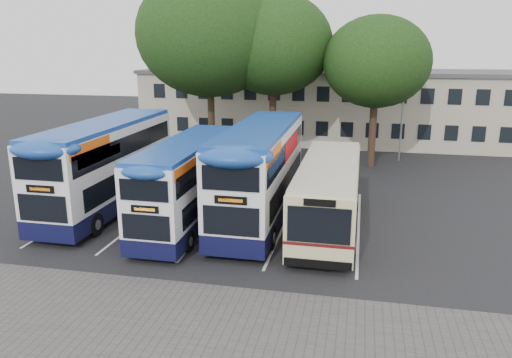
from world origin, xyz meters
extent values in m
plane|color=black|center=(0.00, 0.00, 0.00)|extent=(120.00, 120.00, 0.00)
cube|color=#595654|center=(-2.00, -5.00, 0.01)|extent=(40.00, 6.00, 0.01)
cube|color=silver|center=(-10.75, 5.00, 0.01)|extent=(0.12, 11.00, 0.01)
cube|color=silver|center=(-7.25, 5.00, 0.01)|extent=(0.12, 11.00, 0.01)
cube|color=silver|center=(-3.75, 5.00, 0.01)|extent=(0.12, 11.00, 0.01)
cube|color=silver|center=(-0.25, 5.00, 0.01)|extent=(0.12, 11.00, 0.01)
cube|color=silver|center=(3.25, 5.00, 0.01)|extent=(0.12, 11.00, 0.01)
cube|color=beige|center=(0.00, 27.00, 3.00)|extent=(32.00, 8.00, 6.00)
cube|color=#4C4C4F|center=(0.00, 27.00, 6.05)|extent=(32.40, 8.40, 0.30)
cube|color=black|center=(0.00, 22.98, 1.70)|extent=(30.00, 0.06, 1.20)
cube|color=black|center=(0.00, 22.98, 4.50)|extent=(30.00, 0.06, 1.20)
cylinder|color=gray|center=(6.00, 20.00, 4.50)|extent=(0.14, 0.14, 9.00)
cube|color=gray|center=(6.00, 20.00, 9.00)|extent=(0.12, 0.80, 0.12)
cube|color=gray|center=(6.00, 19.60, 8.95)|extent=(0.25, 0.50, 0.12)
cylinder|color=black|center=(-7.70, 17.47, 3.33)|extent=(0.50, 0.50, 6.66)
ellipsoid|color=black|center=(-7.70, 17.47, 9.05)|extent=(10.32, 10.32, 8.77)
cylinder|color=black|center=(-3.25, 18.27, 3.08)|extent=(0.50, 0.50, 6.15)
ellipsoid|color=black|center=(-3.25, 18.27, 8.37)|extent=(8.37, 8.37, 7.12)
cylinder|color=black|center=(3.91, 17.68, 2.66)|extent=(0.50, 0.50, 5.32)
ellipsoid|color=black|center=(3.91, 17.68, 7.23)|extent=(7.25, 7.25, 6.16)
cube|color=#0E0F35|center=(-9.57, 5.15, 0.73)|extent=(2.61, 10.96, 0.83)
cube|color=white|center=(-9.57, 5.15, 2.77)|extent=(2.61, 10.96, 3.23)
cube|color=#1A469E|center=(-9.57, 5.15, 4.43)|extent=(2.56, 10.74, 0.31)
cube|color=black|center=(-9.57, 5.46, 1.88)|extent=(2.65, 9.70, 1.04)
cube|color=black|center=(-9.57, 5.15, 3.50)|extent=(2.65, 10.33, 0.94)
cube|color=orange|center=(-8.25, 1.55, 4.07)|extent=(0.02, 3.34, 0.57)
cube|color=black|center=(-9.57, -0.36, 2.66)|extent=(1.25, 0.06, 0.31)
cylinder|color=black|center=(-10.75, 8.33, 0.52)|extent=(0.31, 1.04, 1.04)
cylinder|color=black|center=(-8.39, 8.33, 0.52)|extent=(0.31, 1.04, 1.04)
cylinder|color=black|center=(-10.75, 1.55, 0.52)|extent=(0.31, 1.04, 1.04)
cylinder|color=black|center=(-8.39, 1.55, 0.52)|extent=(0.31, 1.04, 1.04)
cube|color=#0E0F35|center=(-4.72, 3.85, 0.64)|extent=(2.30, 9.67, 0.74)
cube|color=white|center=(-4.72, 3.85, 2.44)|extent=(2.30, 9.67, 2.86)
cube|color=#1A469E|center=(-4.72, 3.85, 3.91)|extent=(2.26, 9.48, 0.28)
cube|color=black|center=(-4.72, 4.13, 1.66)|extent=(2.34, 8.57, 0.92)
cube|color=black|center=(-4.72, 3.85, 3.09)|extent=(2.34, 9.12, 0.83)
cube|color=orange|center=(-3.56, 0.68, 3.59)|extent=(0.02, 2.95, 0.51)
cube|color=black|center=(-4.72, -1.01, 2.35)|extent=(1.11, 0.06, 0.28)
cylinder|color=black|center=(-5.76, 6.66, 0.46)|extent=(0.28, 0.92, 0.92)
cylinder|color=black|center=(-3.68, 6.66, 0.46)|extent=(0.28, 0.92, 0.92)
cylinder|color=black|center=(-5.76, 0.68, 0.46)|extent=(0.28, 0.92, 0.92)
cylinder|color=black|center=(-3.68, 0.68, 0.46)|extent=(0.28, 0.92, 0.92)
cube|color=#0E0F35|center=(-1.56, 5.28, 0.74)|extent=(2.63, 11.06, 0.84)
cube|color=white|center=(-1.56, 5.28, 2.79)|extent=(2.63, 11.06, 3.27)
cube|color=#1A469E|center=(-1.56, 5.28, 4.48)|extent=(2.58, 10.84, 0.32)
cube|color=black|center=(-1.56, 5.60, 1.90)|extent=(2.67, 9.80, 1.05)
cube|color=black|center=(-1.56, 5.28, 3.53)|extent=(2.67, 10.43, 0.95)
cube|color=orange|center=(-0.23, 1.64, 4.11)|extent=(0.02, 3.37, 0.58)
cube|color=black|center=(-1.56, -0.28, 2.69)|extent=(1.26, 0.06, 0.32)
cylinder|color=black|center=(-2.75, 8.49, 0.53)|extent=(0.32, 1.05, 1.05)
cylinder|color=black|center=(-0.37, 8.49, 0.53)|extent=(0.32, 1.05, 1.05)
cylinder|color=black|center=(-2.75, 1.64, 0.53)|extent=(0.32, 1.05, 1.05)
cylinder|color=black|center=(-0.37, 1.64, 0.53)|extent=(0.32, 1.05, 1.05)
cube|color=red|center=(-0.22, 6.60, 3.53)|extent=(0.02, 4.21, 0.90)
cube|color=beige|center=(1.80, 4.83, 1.66)|extent=(2.63, 10.53, 2.69)
cube|color=beige|center=(1.80, 4.83, 3.05)|extent=(2.53, 10.11, 0.21)
cube|color=black|center=(1.80, 5.35, 2.11)|extent=(2.67, 8.42, 0.95)
cube|color=#591113|center=(1.80, 4.83, 1.21)|extent=(2.66, 10.55, 0.13)
cube|color=black|center=(1.80, -0.46, 2.00)|extent=(2.32, 0.06, 1.37)
cylinder|color=black|center=(0.61, 1.25, 0.53)|extent=(0.32, 1.05, 1.05)
cylinder|color=black|center=(2.99, 1.25, 0.53)|extent=(0.32, 1.05, 1.05)
cylinder|color=black|center=(0.61, 7.99, 0.53)|extent=(0.32, 1.05, 1.05)
cylinder|color=black|center=(2.99, 7.99, 0.53)|extent=(0.32, 1.05, 1.05)
camera|label=1|loc=(3.10, -17.61, 8.37)|focal=35.00mm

